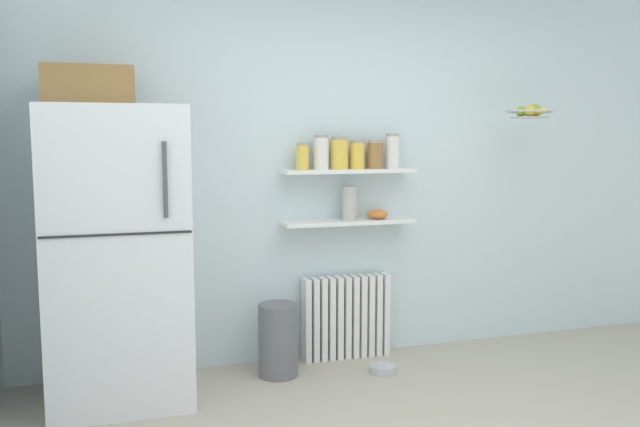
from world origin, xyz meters
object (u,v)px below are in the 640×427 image
object	(u,v)px
shelf_bowl	(378,214)
trash_bin	(278,340)
refrigerator	(117,248)
radiator	(346,317)
storage_jar_5	(392,151)
storage_jar_2	(339,153)
pet_food_bowl	(383,369)
storage_jar_4	(375,155)
storage_jar_0	(303,156)
storage_jar_3	(357,155)
vase	(350,203)
hanging_fruit_basket	(530,112)
storage_jar_1	(321,152)

from	to	relation	value
shelf_bowl	trash_bin	xyz separation A→B (m)	(-0.75, -0.18, -0.76)
refrigerator	radiator	world-z (taller)	refrigerator
storage_jar_5	shelf_bowl	xyz separation A→B (m)	(-0.10, -0.00, -0.43)
shelf_bowl	storage_jar_2	bearing A→B (deg)	180.00
pet_food_bowl	radiator	bearing A→B (deg)	108.62
storage_jar_4	pet_food_bowl	distance (m)	1.42
radiator	pet_food_bowl	size ratio (longest dim) A/B	3.64
refrigerator	storage_jar_4	bearing A→B (deg)	8.43
storage_jar_0	storage_jar_2	distance (m)	0.26
storage_jar_2	storage_jar_3	size ratio (longest dim) A/B	1.12
storage_jar_4	storage_jar_2	bearing A→B (deg)	180.00
radiator	storage_jar_4	xyz separation A→B (m)	(0.19, -0.03, 1.12)
storage_jar_4	vase	size ratio (longest dim) A/B	0.85
refrigerator	storage_jar_4	size ratio (longest dim) A/B	9.78
storage_jar_4	trash_bin	distance (m)	1.39
storage_jar_3	vase	xyz separation A→B (m)	(-0.05, 0.00, -0.32)
vase	hanging_fruit_basket	world-z (taller)	hanging_fruit_basket
trash_bin	storage_jar_0	bearing A→B (deg)	39.30
radiator	storage_jar_4	distance (m)	1.13
storage_jar_2	trash_bin	distance (m)	1.28
pet_food_bowl	hanging_fruit_basket	world-z (taller)	hanging_fruit_basket
shelf_bowl	storage_jar_5	bearing A→B (deg)	0.00
storage_jar_1	pet_food_bowl	xyz separation A→B (m)	(0.32, -0.34, -1.39)
storage_jar_1	storage_jar_3	size ratio (longest dim) A/B	1.19
refrigerator	trash_bin	bearing A→B (deg)	4.33
vase	hanging_fruit_basket	xyz separation A→B (m)	(1.22, -0.25, 0.61)
shelf_bowl	hanging_fruit_basket	size ratio (longest dim) A/B	0.46
storage_jar_0	hanging_fruit_basket	world-z (taller)	hanging_fruit_basket
trash_bin	refrigerator	bearing A→B (deg)	-175.67
storage_jar_1	storage_jar_4	distance (m)	0.38
shelf_bowl	hanging_fruit_basket	distance (m)	1.25
refrigerator	storage_jar_4	world-z (taller)	refrigerator
radiator	refrigerator	bearing A→B (deg)	-169.40
refrigerator	hanging_fruit_basket	xyz separation A→B (m)	(2.72, 0.00, 0.80)
storage_jar_1	vase	world-z (taller)	storage_jar_1
storage_jar_2	shelf_bowl	size ratio (longest dim) A/B	1.49
storage_jar_2	trash_bin	bearing A→B (deg)	-159.40
storage_jar_1	trash_bin	bearing A→B (deg)	-152.74
refrigerator	shelf_bowl	bearing A→B (deg)	8.31
vase	pet_food_bowl	world-z (taller)	vase
storage_jar_5	storage_jar_2	bearing A→B (deg)	180.00
storage_jar_5	hanging_fruit_basket	xyz separation A→B (m)	(0.91, -0.25, 0.26)
storage_jar_4	pet_food_bowl	world-z (taller)	storage_jar_4
trash_bin	pet_food_bowl	distance (m)	0.71
storage_jar_5	radiator	bearing A→B (deg)	174.62
storage_jar_0	storage_jar_3	bearing A→B (deg)	0.00
storage_jar_5	vase	size ratio (longest dim) A/B	1.04
storage_jar_0	vase	xyz separation A→B (m)	(0.33, 0.00, -0.32)
radiator	storage_jar_4	bearing A→B (deg)	-8.92
radiator	hanging_fruit_basket	distance (m)	1.88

